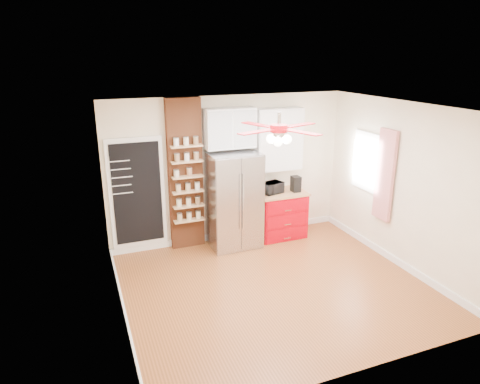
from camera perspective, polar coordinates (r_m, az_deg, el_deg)
name	(u,v)px	position (r m, az deg, el deg)	size (l,w,h in m)	color
floor	(274,286)	(6.72, 4.61, -12.41)	(4.50, 4.50, 0.00)	#975326
ceiling	(279,108)	(5.84, 5.29, 11.07)	(4.50, 4.50, 0.00)	white
wall_back	(229,169)	(7.91, -1.46, 3.03)	(4.50, 0.02, 2.70)	#F9ECC8
wall_front	(363,265)	(4.59, 16.09, -9.29)	(4.50, 0.02, 2.70)	#F9ECC8
wall_left	(115,225)	(5.59, -16.34, -4.28)	(0.02, 4.00, 2.70)	#F9ECC8
wall_right	(402,186)	(7.39, 20.80, 0.72)	(0.02, 4.00, 2.70)	#F9ECC8
chalkboard	(137,193)	(7.56, -13.54, -0.18)	(0.95, 0.05, 1.95)	white
brick_pillar	(185,175)	(7.60, -7.29, 2.25)	(0.60, 0.16, 2.70)	brown
fridge	(234,200)	(7.70, -0.84, -1.09)	(0.90, 0.70, 1.75)	silver
upper_glass_cabinet	(230,128)	(7.56, -1.41, 8.53)	(0.90, 0.35, 0.70)	white
red_cabinet	(280,214)	(8.26, 5.38, -2.94)	(0.94, 0.64, 0.90)	#B3000E
upper_shelf_unit	(278,139)	(8.01, 5.13, 7.01)	(0.90, 0.30, 1.15)	white
window	(367,162)	(7.98, 16.61, 3.89)	(0.04, 0.75, 1.05)	white
curtain	(385,175)	(7.57, 18.75, 2.13)	(0.06, 0.40, 1.55)	red
ceiling_fan	(279,129)	(5.88, 5.21, 8.40)	(1.40, 1.40, 0.44)	silver
toaster_oven	(272,188)	(7.99, 4.31, 0.57)	(0.38, 0.26, 0.21)	black
coffee_maker	(296,184)	(8.13, 7.44, 1.07)	(0.15, 0.18, 0.30)	black
canister_left	(299,188)	(8.17, 7.82, 0.58)	(0.09, 0.09, 0.14)	#A40922
canister_right	(297,186)	(8.21, 7.64, 0.74)	(0.10, 0.10, 0.16)	#A81809
pantry_jar_oats	(176,174)	(7.40, -8.48, 2.42)	(0.09, 0.09, 0.12)	beige
pantry_jar_beans	(189,172)	(7.47, -6.78, 2.69)	(0.10, 0.10, 0.13)	#966C4C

